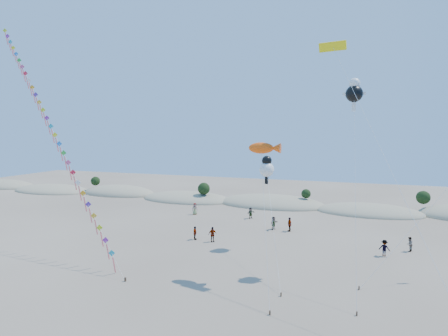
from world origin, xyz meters
TOP-DOWN VIEW (x-y plane):
  - dune_ridge at (1.06, 45.14)m, footprint 145.30×11.49m
  - kite_train at (-19.28, 15.04)m, footprint 28.67×14.00m
  - fish_kite at (6.35, 13.39)m, footprint 3.72×7.79m
  - cartoon_kite_low at (4.70, 21.42)m, footprint 4.91×12.94m
  - cartoon_kite_high at (13.54, 17.51)m, footprint 2.00×10.27m
  - parafoil_kite at (11.84, 15.73)m, footprint 10.28×15.27m
  - dark_kite at (20.52, 17.16)m, footprint 8.56×6.11m
  - beachgoers at (6.49, 26.76)m, footprint 35.38×14.15m

SIDE VIEW (x-z plane):
  - dune_ridge at x=1.06m, z-range -2.67..2.90m
  - beachgoers at x=6.49m, z-range -0.07..1.75m
  - dark_kite at x=20.52m, z-range 2.11..11.83m
  - cartoon_kite_low at x=4.70m, z-range 3.76..13.91m
  - fish_kite at x=6.35m, z-range 5.39..17.22m
  - kite_train at x=-19.28m, z-range 0.44..27.72m
  - cartoon_kite_high at x=13.54m, z-range 7.52..25.08m
  - parafoil_kite at x=11.84m, z-range 9.44..29.99m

